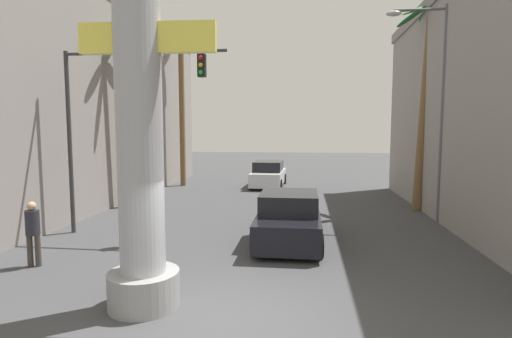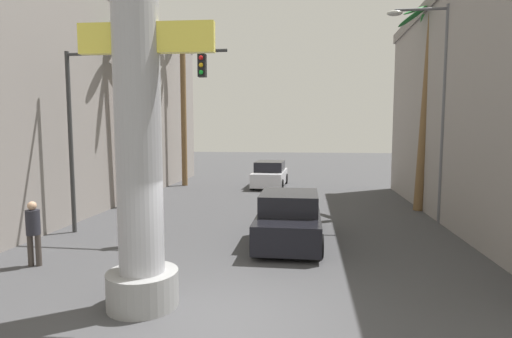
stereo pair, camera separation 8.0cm
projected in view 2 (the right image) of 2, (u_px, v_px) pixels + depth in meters
ground_plane at (273, 211)px, 17.02m from camera, size 90.98×90.98×0.00m
building_left at (40, 100)px, 18.27m from camera, size 7.43×24.89×9.63m
neon_sign_pole at (137, 84)px, 7.46m from camera, size 2.91×1.39×10.01m
street_lamp at (436, 96)px, 14.50m from camera, size 2.21×0.28×7.92m
traffic_light_mast at (116, 105)px, 12.94m from camera, size 5.40×0.32×6.01m
car_lead at (290, 218)px, 12.54m from camera, size 2.01×4.91×1.56m
car_far at (270, 175)px, 24.53m from camera, size 2.03×4.38×1.56m
palm_tree_far_left at (183, 92)px, 24.47m from camera, size 2.70×2.51×9.59m
palm_tree_mid_right at (427, 95)px, 16.84m from camera, size 2.75×2.86×8.71m
palm_tree_mid_left at (123, 98)px, 17.40m from camera, size 2.70×2.81×7.75m
pedestrian_curb_left at (33, 228)px, 10.11m from camera, size 0.39×0.39×1.67m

